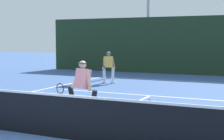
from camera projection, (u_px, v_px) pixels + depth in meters
The scene contains 9 objects.
ground_plane at pixel (55, 138), 7.82m from camera, with size 80.00×80.00×0.00m, color #3A588F.
court_line_baseline_far at pixel (184, 81), 18.31m from camera, with size 9.51×0.10×0.01m, color white.
court_line_service at pixel (150, 96), 13.59m from camera, with size 7.75×0.10×0.01m, color white.
court_line_centre at pixel (116, 111), 10.71m from camera, with size 0.10×6.40×0.01m, color white.
tennis_net at pixel (55, 115), 7.78m from camera, with size 10.43×0.09×1.05m.
player_near at pixel (82, 86), 9.91m from camera, with size 1.11×0.84×1.57m.
player_far at pixel (108, 66), 17.31m from camera, with size 0.67×0.90×1.56m.
tennis_ball at pixel (150, 99), 12.64m from camera, with size 0.07×0.07×0.07m, color #D1E033.
back_fence_windscreen at pixel (198, 46), 21.29m from camera, with size 20.37×0.12×3.55m, color #1D331E.
Camera 1 is at (4.40, -6.40, 2.17)m, focal length 56.95 mm.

